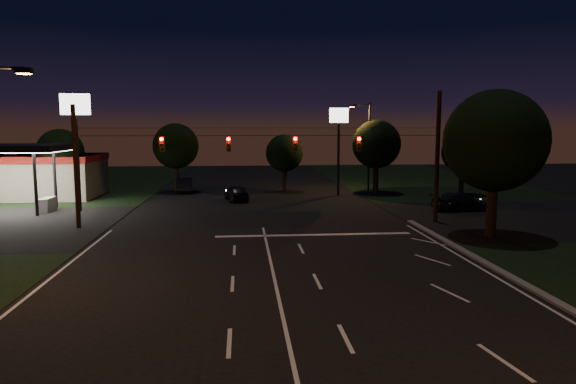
{
  "coord_description": "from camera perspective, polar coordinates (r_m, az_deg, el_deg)",
  "views": [
    {
      "loc": [
        -1.37,
        -19.03,
        6.51
      ],
      "look_at": [
        1.17,
        8.84,
        3.0
      ],
      "focal_mm": 32.0,
      "sensor_mm": 36.0,
      "label": 1
    }
  ],
  "objects": [
    {
      "name": "tree_far_a",
      "position": [
        51.93,
        -23.91,
        4.05
      ],
      "size": [
        4.2,
        4.2,
        6.42
      ],
      "color": "black",
      "rests_on": "ground"
    },
    {
      "name": "pole_sign_left_near",
      "position": [
        42.94,
        -22.5,
        7.23
      ],
      "size": [
        2.2,
        0.3,
        9.1
      ],
      "color": "black",
      "rests_on": "ground"
    },
    {
      "name": "car_oncoming_a",
      "position": [
        46.23,
        -5.72,
        -0.09
      ],
      "size": [
        2.43,
        4.45,
        1.43
      ],
      "primitive_type": "imported",
      "rotation": [
        0.0,
        0.0,
        3.32
      ],
      "color": "black",
      "rests_on": "ground"
    },
    {
      "name": "cross_street_right",
      "position": [
        41.55,
        25.86,
        -2.59
      ],
      "size": [
        20.0,
        16.0,
        0.02
      ],
      "primitive_type": "cube",
      "color": "black",
      "rests_on": "ground"
    },
    {
      "name": "car_cross",
      "position": [
        42.68,
        18.74,
        -1.07
      ],
      "size": [
        4.97,
        2.48,
        1.39
      ],
      "primitive_type": "imported",
      "rotation": [
        0.0,
        0.0,
        1.69
      ],
      "color": "black",
      "rests_on": "ground"
    },
    {
      "name": "signal_span",
      "position": [
        34.04,
        -2.91,
        5.44
      ],
      "size": [
        24.0,
        0.4,
        1.56
      ],
      "color": "black",
      "rests_on": "ground"
    },
    {
      "name": "street_light_right_far",
      "position": [
        52.58,
        8.72,
        5.68
      ],
      "size": [
        2.2,
        0.35,
        9.0
      ],
      "color": "black",
      "rests_on": "ground"
    },
    {
      "name": "tree_far_b",
      "position": [
        53.6,
        -12.33,
        4.95
      ],
      "size": [
        4.6,
        4.6,
        6.98
      ],
      "color": "black",
      "rests_on": "ground"
    },
    {
      "name": "ground",
      "position": [
        20.16,
        -1.05,
        -11.69
      ],
      "size": [
        140.0,
        140.0,
        0.0
      ],
      "primitive_type": "plane",
      "color": "black",
      "rests_on": "ground"
    },
    {
      "name": "stop_bar",
      "position": [
        31.52,
        2.89,
        -4.77
      ],
      "size": [
        12.0,
        0.5,
        0.01
      ],
      "primitive_type": "cube",
      "color": "silver",
      "rests_on": "ground"
    },
    {
      "name": "tree_right_near",
      "position": [
        32.79,
        21.91,
        5.18
      ],
      "size": [
        6.0,
        6.0,
        8.76
      ],
      "color": "black",
      "rests_on": "ground"
    },
    {
      "name": "tree_far_c",
      "position": [
        52.39,
        -0.39,
        4.29
      ],
      "size": [
        3.8,
        3.8,
        5.86
      ],
      "color": "black",
      "rests_on": "ground"
    },
    {
      "name": "tree_far_e",
      "position": [
        52.73,
        18.78,
        4.16
      ],
      "size": [
        4.0,
        4.0,
        6.18
      ],
      "color": "black",
      "rests_on": "ground"
    },
    {
      "name": "utility_pole_left",
      "position": [
        36.25,
        -22.21,
        -3.74
      ],
      "size": [
        0.28,
        0.28,
        8.0
      ],
      "primitive_type": "cylinder",
      "color": "black",
      "rests_on": "ground"
    },
    {
      "name": "gas_station",
      "position": [
        53.66,
        -27.65,
        1.92
      ],
      "size": [
        14.2,
        16.1,
        5.25
      ],
      "color": "gray",
      "rests_on": "ground"
    },
    {
      "name": "car_oncoming_b",
      "position": [
        53.48,
        -11.44,
        0.81
      ],
      "size": [
        1.98,
        4.62,
        1.48
      ],
      "primitive_type": "imported",
      "rotation": [
        0.0,
        0.0,
        3.23
      ],
      "color": "black",
      "rests_on": "ground"
    },
    {
      "name": "tree_far_d",
      "position": [
        51.95,
        9.78,
        5.18
      ],
      "size": [
        4.8,
        4.8,
        7.3
      ],
      "color": "black",
      "rests_on": "ground"
    },
    {
      "name": "utility_pole_right",
      "position": [
        37.14,
        16.01,
        -3.23
      ],
      "size": [
        0.3,
        0.3,
        9.0
      ],
      "primitive_type": "cylinder",
      "color": "black",
      "rests_on": "ground"
    },
    {
      "name": "center_line",
      "position": [
        14.63,
        0.75,
        -19.24
      ],
      "size": [
        0.14,
        40.0,
        0.01
      ],
      "primitive_type": "cube",
      "color": "silver",
      "rests_on": "ground"
    },
    {
      "name": "pole_sign_right",
      "position": [
        49.92,
        5.66,
        6.8
      ],
      "size": [
        1.8,
        0.3,
        8.4
      ],
      "color": "black",
      "rests_on": "ground"
    }
  ]
}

